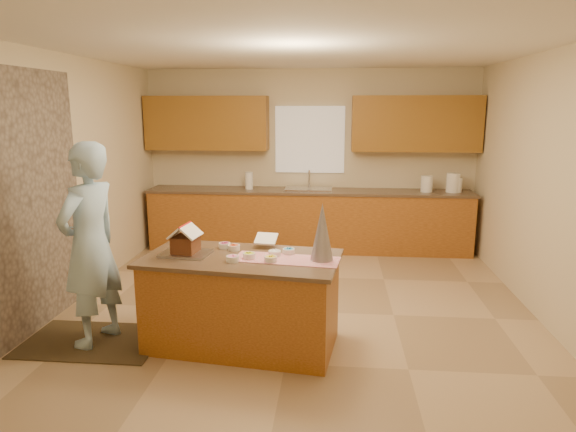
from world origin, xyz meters
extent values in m
plane|color=tan|center=(0.00, 0.00, 0.00)|extent=(5.50, 5.50, 0.00)
plane|color=silver|center=(0.00, 0.00, 2.70)|extent=(5.50, 5.50, 0.00)
plane|color=beige|center=(0.00, 2.75, 1.35)|extent=(5.50, 5.50, 0.00)
plane|color=beige|center=(0.00, -2.75, 1.35)|extent=(5.50, 5.50, 0.00)
plane|color=beige|center=(-2.50, 0.00, 1.35)|extent=(5.50, 5.50, 0.00)
plane|color=beige|center=(2.50, 0.00, 1.35)|extent=(5.50, 5.50, 0.00)
plane|color=gray|center=(-2.48, -0.80, 1.25)|extent=(0.00, 2.50, 2.50)
cube|color=white|center=(0.00, 2.72, 1.65)|extent=(1.05, 0.03, 1.00)
cube|color=#A55F22|center=(0.00, 2.45, 0.44)|extent=(4.80, 0.60, 0.88)
cube|color=brown|center=(0.00, 2.45, 0.90)|extent=(4.85, 0.63, 0.04)
cube|color=#9F7222|center=(-1.55, 2.57, 1.90)|extent=(1.85, 0.35, 0.80)
cube|color=#9F7222|center=(1.55, 2.57, 1.90)|extent=(1.85, 0.35, 0.80)
cube|color=silver|center=(0.00, 2.45, 0.89)|extent=(0.70, 0.45, 0.12)
cylinder|color=silver|center=(0.00, 2.63, 1.06)|extent=(0.03, 0.03, 0.28)
cube|color=#A55F22|center=(-0.42, -0.81, 0.40)|extent=(1.74, 1.02, 0.81)
cube|color=brown|center=(-0.42, -0.81, 0.82)|extent=(1.82, 1.11, 0.04)
cube|color=#B40C29|center=(-0.01, -0.86, 0.84)|extent=(0.95, 0.44, 0.01)
cube|color=silver|center=(-0.93, -0.79, 0.85)|extent=(0.46, 0.36, 0.02)
cube|color=white|center=(-0.24, -0.48, 0.92)|extent=(0.22, 0.18, 0.09)
cone|color=silver|center=(0.29, -0.86, 1.09)|extent=(0.23, 0.23, 0.50)
cube|color=black|center=(-1.83, -0.88, 0.01)|extent=(1.25, 0.81, 0.01)
imported|color=#A3CBE7|center=(-1.78, -0.88, 0.93)|extent=(0.61, 0.77, 1.84)
cylinder|color=white|center=(1.73, 2.45, 1.04)|extent=(0.17, 0.17, 0.24)
cylinder|color=white|center=(2.11, 2.45, 1.06)|extent=(0.19, 0.19, 0.28)
cylinder|color=white|center=(2.16, 2.45, 1.03)|extent=(0.15, 0.15, 0.22)
cylinder|color=white|center=(-0.90, 2.45, 1.05)|extent=(0.12, 0.12, 0.26)
cube|color=#573517|center=(-0.93, -0.79, 0.94)|extent=(0.23, 0.24, 0.15)
cube|color=white|center=(-0.99, -0.79, 1.06)|extent=(0.16, 0.27, 0.12)
cube|color=white|center=(-0.87, -0.80, 1.06)|extent=(0.16, 0.27, 0.12)
cylinder|color=red|center=(-0.93, -0.79, 1.11)|extent=(0.05, 0.26, 0.02)
cylinder|color=yellow|center=(-0.14, -0.95, 0.87)|extent=(0.11, 0.11, 0.05)
cylinder|color=#CE4F24|center=(-0.53, -0.61, 0.87)|extent=(0.11, 0.11, 0.05)
cylinder|color=white|center=(-0.13, -0.77, 0.87)|extent=(0.11, 0.11, 0.05)
cylinder|color=#D0E023|center=(-0.34, -0.86, 0.87)|extent=(0.11, 0.11, 0.05)
cylinder|color=pink|center=(-0.47, -0.96, 0.87)|extent=(0.11, 0.11, 0.05)
cylinder|color=#3285BE|center=(-0.01, -0.69, 0.87)|extent=(0.11, 0.11, 0.05)
cylinder|color=#9E345F|center=(-0.63, -0.55, 0.87)|extent=(0.11, 0.11, 0.05)
camera|label=1|loc=(0.39, -5.08, 2.14)|focal=31.70mm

